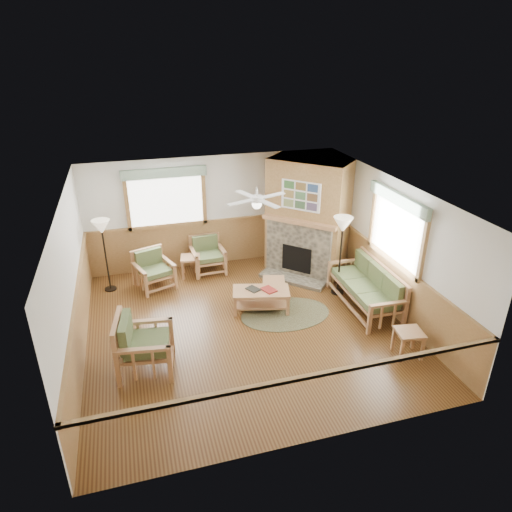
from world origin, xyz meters
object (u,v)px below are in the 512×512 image
object	(u,v)px
footstool	(274,288)
floor_lamp_left	(106,256)
armchair_back_left	(154,270)
armchair_left	(145,343)
armchair_back_right	(208,255)
sofa	(365,287)
end_table_chairs	(191,266)
end_table_sofa	(408,343)
coffee_table	(261,300)
floor_lamp_right	(340,256)

from	to	relation	value
footstool	floor_lamp_left	xyz separation A→B (m)	(-3.42, 1.32, 0.63)
footstool	floor_lamp_left	world-z (taller)	floor_lamp_left
armchair_back_left	armchair_left	world-z (taller)	armchair_left
armchair_back_right	floor_lamp_left	bearing A→B (deg)	-175.75
sofa	end_table_chairs	distance (m)	4.03
sofa	armchair_back_left	xyz separation A→B (m)	(-4.12, 2.06, -0.03)
armchair_left	footstool	world-z (taller)	armchair_left
end_table_chairs	end_table_sofa	size ratio (longest dim) A/B	0.99
coffee_table	end_table_chairs	world-z (taller)	end_table_chairs
end_table_chairs	armchair_back_right	bearing A→B (deg)	16.13
end_table_chairs	end_table_sofa	bearing A→B (deg)	-51.98
sofa	floor_lamp_right	bearing A→B (deg)	-157.34
sofa	floor_lamp_left	world-z (taller)	floor_lamp_left
armchair_left	floor_lamp_left	world-z (taller)	floor_lamp_left
floor_lamp_left	end_table_sofa	bearing A→B (deg)	-37.92
floor_lamp_left	footstool	bearing A→B (deg)	-21.13
footstool	sofa	bearing A→B (deg)	-28.18
end_table_chairs	floor_lamp_right	xyz separation A→B (m)	(2.99, -1.70, 0.65)
armchair_back_left	armchair_left	size ratio (longest dim) A/B	0.84
sofa	coffee_table	xyz separation A→B (m)	(-2.10, 0.47, -0.23)
armchair_left	floor_lamp_right	world-z (taller)	floor_lamp_right
armchair_back_right	floor_lamp_right	bearing A→B (deg)	-38.45
armchair_back_left	end_table_chairs	bearing A→B (deg)	0.85
armchair_back_left	armchair_back_right	world-z (taller)	armchair_back_left
sofa	footstool	distance (m)	1.92
end_table_chairs	footstool	xyz separation A→B (m)	(1.57, -1.48, -0.04)
armchair_back_right	floor_lamp_left	size ratio (longest dim) A/B	0.51
armchair_back_left	armchair_back_right	size ratio (longest dim) A/B	1.00
end_table_sofa	floor_lamp_left	xyz separation A→B (m)	(-5.04, 3.93, 0.58)
floor_lamp_left	sofa	bearing A→B (deg)	-23.54
armchair_back_left	armchair_back_right	bearing A→B (deg)	-0.49
armchair_left	floor_lamp_left	bearing A→B (deg)	19.82
coffee_table	footstool	world-z (taller)	coffee_table
floor_lamp_right	footstool	bearing A→B (deg)	171.03
coffee_table	floor_lamp_left	size ratio (longest dim) A/B	0.69
coffee_table	armchair_back_left	bearing A→B (deg)	155.70
coffee_table	end_table_sofa	distance (m)	2.98
sofa	end_table_sofa	world-z (taller)	sofa
armchair_back_right	end_table_sofa	world-z (taller)	armchair_back_right
armchair_left	coffee_table	bearing A→B (deg)	-53.78
armchair_back_right	floor_lamp_left	xyz separation A→B (m)	(-2.28, -0.28, 0.41)
armchair_back_left	coffee_table	bearing A→B (deg)	-57.62
sofa	floor_lamp_left	bearing A→B (deg)	-112.30
footstool	floor_lamp_left	bearing A→B (deg)	158.87
end_table_chairs	floor_lamp_right	world-z (taller)	floor_lamp_right
floor_lamp_right	armchair_back_left	bearing A→B (deg)	160.25
armchair_back_left	end_table_sofa	size ratio (longest dim) A/B	1.69
coffee_table	floor_lamp_left	distance (m)	3.53
armchair_back_left	floor_lamp_left	distance (m)	1.08
sofa	end_table_chairs	world-z (taller)	sofa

